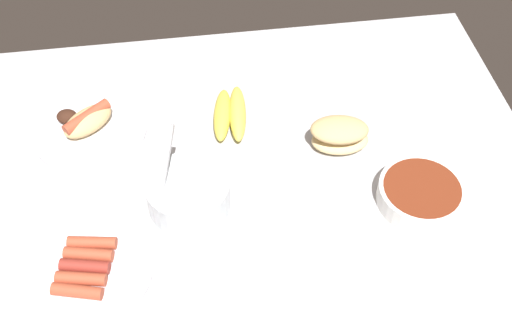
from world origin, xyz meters
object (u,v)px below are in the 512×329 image
object	(u,v)px
bowl_chili	(421,194)
banana_bunch	(231,114)
plate_sausages	(86,270)
bowl_coleslaw	(188,193)
plate_hotdog_assembled	(88,126)
bread_stack	(340,135)

from	to	relation	value
bowl_chili	banana_bunch	distance (cm)	43.10
plate_sausages	bowl_coleslaw	bearing A→B (deg)	-146.55
bowl_coleslaw	banana_bunch	bearing A→B (deg)	-116.17
plate_hotdog_assembled	banana_bunch	bearing A→B (deg)	178.32
bowl_coleslaw	bread_stack	distance (cm)	33.52
bowl_coleslaw	banana_bunch	distance (cm)	24.23
plate_hotdog_assembled	bowl_chili	xyz separation A→B (cm)	(-63.65, 28.22, 0.74)
plate_hotdog_assembled	plate_sausages	size ratio (longest dim) A/B	1.02
bread_stack	plate_hotdog_assembled	xyz separation A→B (cm)	(51.47, -11.97, -1.94)
bowl_coleslaw	bowl_chili	xyz separation A→B (cm)	(-43.97, 5.64, -1.19)
bread_stack	bowl_chili	size ratio (longest dim) A/B	0.80
bowl_chili	plate_hotdog_assembled	bearing A→B (deg)	-23.92
plate_hotdog_assembled	bowl_chili	world-z (taller)	plate_hotdog_assembled
bowl_chili	plate_sausages	world-z (taller)	bowl_chili
bread_stack	bowl_chili	bearing A→B (deg)	126.83
plate_hotdog_assembled	plate_sausages	world-z (taller)	plate_hotdog_assembled
plate_hotdog_assembled	bowl_chili	size ratio (longest dim) A/B	1.47
bowl_chili	plate_sausages	xyz separation A→B (cm)	(63.18, 7.05, -1.44)
bowl_coleslaw	bread_stack	bearing A→B (deg)	-161.54
plate_hotdog_assembled	bread_stack	bearing A→B (deg)	166.91
bread_stack	plate_hotdog_assembled	distance (cm)	52.88
bread_stack	plate_sausages	world-z (taller)	bread_stack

